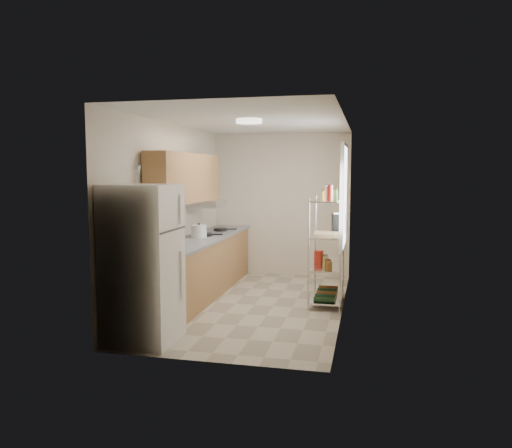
# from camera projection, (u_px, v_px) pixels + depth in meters

# --- Properties ---
(room) EXTENTS (2.52, 4.42, 2.62)m
(room) POSITION_uv_depth(u_px,v_px,m) (254.00, 215.00, 7.02)
(room) COLOR #BAAE97
(room) RESTS_ON ground
(counter_run) EXTENTS (0.63, 3.51, 0.90)m
(counter_run) POSITION_uv_depth(u_px,v_px,m) (203.00, 266.00, 7.74)
(counter_run) COLOR #A97C48
(counter_run) RESTS_ON ground
(upper_cabinets) EXTENTS (0.33, 2.20, 0.72)m
(upper_cabinets) POSITION_uv_depth(u_px,v_px,m) (186.00, 178.00, 7.30)
(upper_cabinets) COLOR #A97C48
(upper_cabinets) RESTS_ON room
(range_hood) EXTENTS (0.50, 0.60, 0.12)m
(range_hood) POSITION_uv_depth(u_px,v_px,m) (207.00, 203.00, 8.11)
(range_hood) COLOR #B7BABC
(range_hood) RESTS_ON room
(window) EXTENTS (0.06, 1.00, 1.46)m
(window) POSITION_uv_depth(u_px,v_px,m) (344.00, 197.00, 7.07)
(window) COLOR white
(window) RESTS_ON room
(bakers_rack) EXTENTS (0.45, 0.90, 1.73)m
(bakers_rack) POSITION_uv_depth(u_px,v_px,m) (327.00, 228.00, 7.11)
(bakers_rack) COLOR silver
(bakers_rack) RESTS_ON ground
(ceiling_dome) EXTENTS (0.34, 0.34, 0.05)m
(ceiling_dome) POSITION_uv_depth(u_px,v_px,m) (249.00, 121.00, 6.60)
(ceiling_dome) COLOR white
(ceiling_dome) RESTS_ON room
(refrigerator) EXTENTS (0.73, 0.73, 1.77)m
(refrigerator) POSITION_uv_depth(u_px,v_px,m) (143.00, 264.00, 5.56)
(refrigerator) COLOR white
(refrigerator) RESTS_ON ground
(wine_glass_a) EXTENTS (0.07, 0.07, 0.20)m
(wine_glass_a) POSITION_uv_depth(u_px,v_px,m) (139.00, 175.00, 5.38)
(wine_glass_a) COLOR silver
(wine_glass_a) RESTS_ON refrigerator
(wine_glass_b) EXTENTS (0.07, 0.07, 0.18)m
(wine_glass_b) POSITION_uv_depth(u_px,v_px,m) (137.00, 176.00, 5.41)
(wine_glass_b) COLOR silver
(wine_glass_b) RESTS_ON refrigerator
(rice_cooker) EXTENTS (0.24, 0.24, 0.19)m
(rice_cooker) POSITION_uv_depth(u_px,v_px,m) (199.00, 231.00, 7.63)
(rice_cooker) COLOR silver
(rice_cooker) RESTS_ON counter_run
(frying_pan_large) EXTENTS (0.33, 0.33, 0.05)m
(frying_pan_large) POSITION_uv_depth(u_px,v_px,m) (204.00, 235.00, 7.81)
(frying_pan_large) COLOR black
(frying_pan_large) RESTS_ON counter_run
(frying_pan_small) EXTENTS (0.30, 0.30, 0.05)m
(frying_pan_small) POSITION_uv_depth(u_px,v_px,m) (220.00, 229.00, 8.49)
(frying_pan_small) COLOR black
(frying_pan_small) RESTS_ON counter_run
(cutting_board) EXTENTS (0.38, 0.47, 0.03)m
(cutting_board) POSITION_uv_depth(u_px,v_px,m) (327.00, 233.00, 7.14)
(cutting_board) COLOR tan
(cutting_board) RESTS_ON bakers_rack
(espresso_machine) EXTENTS (0.22, 0.29, 0.30)m
(espresso_machine) POSITION_uv_depth(u_px,v_px,m) (338.00, 222.00, 7.35)
(espresso_machine) COLOR black
(espresso_machine) RESTS_ON bakers_rack
(storage_bag) EXTENTS (0.12, 0.16, 0.16)m
(storage_bag) POSITION_uv_depth(u_px,v_px,m) (319.00, 256.00, 7.45)
(storage_bag) COLOR #AF2415
(storage_bag) RESTS_ON bakers_rack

